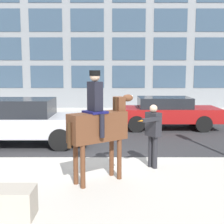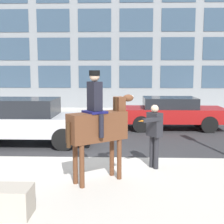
{
  "view_description": "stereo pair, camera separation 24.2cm",
  "coord_description": "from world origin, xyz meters",
  "px_view_note": "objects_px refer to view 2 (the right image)",
  "views": [
    {
      "loc": [
        0.26,
        -8.4,
        2.53
      ],
      "look_at": [
        0.25,
        -0.9,
        1.53
      ],
      "focal_mm": 50.0,
      "sensor_mm": 36.0,
      "label": 1
    },
    {
      "loc": [
        0.5,
        -8.4,
        2.53
      ],
      "look_at": [
        0.25,
        -0.9,
        1.53
      ],
      "focal_mm": 50.0,
      "sensor_mm": 36.0,
      "label": 2
    }
  ],
  "objects_px": {
    "mounted_horse_lead": "(99,124)",
    "pedestrian_bystander": "(154,131)",
    "street_car_far_lane": "(171,112)",
    "street_car_near_lane": "(25,120)"
  },
  "relations": [
    {
      "from": "pedestrian_bystander",
      "to": "street_car_far_lane",
      "type": "bearing_deg",
      "value": -139.93
    },
    {
      "from": "mounted_horse_lead",
      "to": "pedestrian_bystander",
      "type": "relative_size",
      "value": 1.53
    },
    {
      "from": "street_car_far_lane",
      "to": "mounted_horse_lead",
      "type": "bearing_deg",
      "value": -111.94
    },
    {
      "from": "pedestrian_bystander",
      "to": "street_car_near_lane",
      "type": "xyz_separation_m",
      "value": [
        -4.18,
        2.61,
        -0.15
      ]
    },
    {
      "from": "street_car_near_lane",
      "to": "street_car_far_lane",
      "type": "distance_m",
      "value": 6.26
    },
    {
      "from": "pedestrian_bystander",
      "to": "street_car_near_lane",
      "type": "distance_m",
      "value": 4.93
    },
    {
      "from": "mounted_horse_lead",
      "to": "pedestrian_bystander",
      "type": "bearing_deg",
      "value": 0.37
    },
    {
      "from": "pedestrian_bystander",
      "to": "mounted_horse_lead",
      "type": "bearing_deg",
      "value": -0.29
    },
    {
      "from": "pedestrian_bystander",
      "to": "street_car_far_lane",
      "type": "xyz_separation_m",
      "value": [
        1.31,
        5.62,
        -0.24
      ]
    },
    {
      "from": "street_car_near_lane",
      "to": "mounted_horse_lead",
      "type": "bearing_deg",
      "value": -52.04
    }
  ]
}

